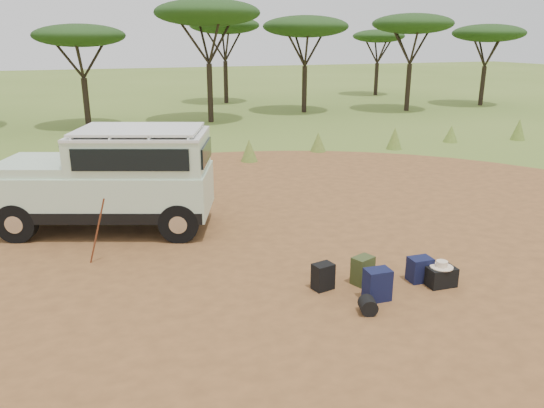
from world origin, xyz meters
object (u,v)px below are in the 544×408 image
object	(u,v)px
backpack_olive	(363,270)
backpack_navy	(377,285)
duffel_navy	(420,269)
hard_case	(441,276)
safari_vehicle	(113,181)
walking_staff	(97,231)
backpack_black	(323,277)

from	to	relation	value
backpack_olive	backpack_navy	bearing A→B (deg)	-117.23
duffel_navy	hard_case	size ratio (longest dim) A/B	0.91
safari_vehicle	backpack_navy	size ratio (longest dim) A/B	9.28
hard_case	walking_staff	bearing A→B (deg)	154.02
backpack_black	hard_case	xyz separation A→B (m)	(2.00, -0.60, -0.06)
backpack_olive	backpack_black	bearing A→B (deg)	156.01
backpack_black	backpack_navy	distance (m)	0.95
walking_staff	backpack_olive	xyz separation A→B (m)	(4.31, -2.54, -0.41)
walking_staff	hard_case	world-z (taller)	walking_staff
backpack_navy	hard_case	xyz separation A→B (m)	(1.32, 0.06, -0.10)
backpack_black	backpack_navy	size ratio (longest dim) A/B	0.87
walking_staff	safari_vehicle	bearing A→B (deg)	14.21
walking_staff	backpack_navy	xyz separation A→B (m)	(4.23, -3.16, -0.39)
backpack_black	backpack_olive	xyz separation A→B (m)	(0.75, -0.05, 0.02)
walking_staff	hard_case	size ratio (longest dim) A/B	2.79
backpack_navy	backpack_olive	bearing A→B (deg)	85.61
backpack_black	duffel_navy	size ratio (longest dim) A/B	1.05
safari_vehicle	hard_case	xyz separation A→B (m)	(5.06, -5.02, -0.94)
backpack_navy	hard_case	bearing A→B (deg)	5.39
safari_vehicle	backpack_olive	world-z (taller)	safari_vehicle
safari_vehicle	backpack_olive	distance (m)	5.94
backpack_olive	hard_case	distance (m)	1.36
backpack_olive	hard_case	size ratio (longest dim) A/B	1.03
backpack_black	backpack_navy	bearing A→B (deg)	-55.86
backpack_navy	duffel_navy	world-z (taller)	backpack_navy
backpack_black	hard_case	size ratio (longest dim) A/B	0.95
backpack_black	backpack_olive	bearing A→B (deg)	-15.06
backpack_navy	backpack_olive	xyz separation A→B (m)	(0.08, 0.61, -0.02)
safari_vehicle	hard_case	size ratio (longest dim) A/B	10.22
backpack_navy	duffel_navy	size ratio (longest dim) A/B	1.21
safari_vehicle	backpack_black	size ratio (longest dim) A/B	10.70
safari_vehicle	backpack_black	world-z (taller)	safari_vehicle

